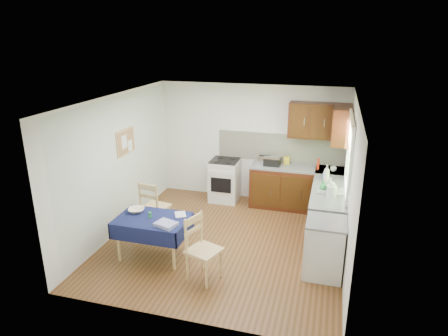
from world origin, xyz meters
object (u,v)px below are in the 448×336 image
(chair_far, at_px, (154,205))
(sandwich_press, at_px, (272,161))
(dish_rack, at_px, (331,190))
(kettle, at_px, (332,190))
(dining_table, at_px, (153,224))
(toaster, at_px, (264,160))
(chair_near, at_px, (201,246))

(chair_far, bearing_deg, sandwich_press, -125.91)
(chair_far, xyz_separation_m, dish_rack, (3.06, 0.61, 0.39))
(kettle, bearing_deg, dining_table, -157.68)
(dining_table, relative_size, toaster, 4.46)
(sandwich_press, distance_m, dish_rack, 1.68)
(toaster, relative_size, kettle, 0.92)
(dining_table, bearing_deg, dish_rack, 31.09)
(chair_near, bearing_deg, toaster, 12.47)
(chair_far, distance_m, chair_near, 1.73)
(chair_far, height_order, chair_near, chair_far)
(chair_far, distance_m, kettle, 3.13)
(chair_near, distance_m, toaster, 3.01)
(dining_table, xyz_separation_m, chair_near, (0.95, -0.37, -0.06))
(sandwich_press, distance_m, kettle, 1.88)
(dish_rack, height_order, kettle, kettle)
(chair_far, distance_m, sandwich_press, 2.62)
(toaster, height_order, sandwich_press, toaster)
(chair_near, bearing_deg, dish_rack, -25.09)
(sandwich_press, height_order, dish_rack, dish_rack)
(chair_near, distance_m, dish_rack, 2.52)
(kettle, bearing_deg, sandwich_press, 130.24)
(dining_table, height_order, chair_far, chair_far)
(sandwich_press, bearing_deg, chair_far, -133.04)
(sandwich_press, relative_size, kettle, 1.18)
(dining_table, xyz_separation_m, toaster, (1.34, 2.58, 0.41))
(dish_rack, distance_m, kettle, 0.28)
(chair_far, bearing_deg, dish_rack, -158.40)
(dining_table, xyz_separation_m, dish_rack, (2.71, 1.38, 0.34))
(dining_table, height_order, dish_rack, dish_rack)
(dining_table, distance_m, dish_rack, 3.06)
(dining_table, distance_m, toaster, 2.93)
(dining_table, height_order, sandwich_press, sandwich_press)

